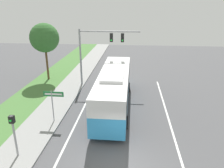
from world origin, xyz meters
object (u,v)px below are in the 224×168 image
object	(u,v)px
pedestrian_signal	(13,129)
street_sign	(53,100)
signal_gantry	(98,46)
bus	(114,87)

from	to	relation	value
pedestrian_signal	street_sign	bearing A→B (deg)	79.35
signal_gantry	pedestrian_signal	size ratio (longest dim) A/B	2.32
bus	signal_gantry	world-z (taller)	signal_gantry
pedestrian_signal	street_sign	size ratio (longest dim) A/B	1.06
bus	signal_gantry	xyz separation A→B (m)	(-2.15, 5.11, 2.61)
street_sign	signal_gantry	bearing A→B (deg)	75.51
bus	pedestrian_signal	bearing A→B (deg)	-124.20
pedestrian_signal	bus	bearing A→B (deg)	55.80
bus	pedestrian_signal	xyz separation A→B (m)	(-5.12, -7.54, 0.02)
pedestrian_signal	signal_gantry	bearing A→B (deg)	76.79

